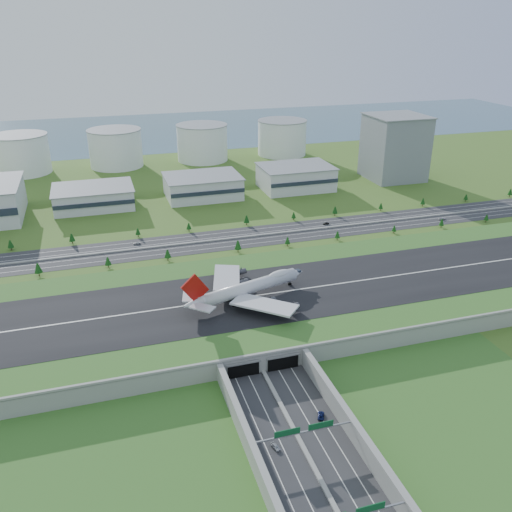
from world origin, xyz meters
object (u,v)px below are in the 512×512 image
object	(u,v)px
office_tower	(395,148)
fuel_tank_a	(21,154)
car_7	(137,243)
car_5	(326,223)
boeing_747	(247,288)
car_0	(276,446)
car_2	(321,415)
car_6	(442,219)

from	to	relation	value
office_tower	fuel_tank_a	size ratio (longest dim) A/B	1.10
fuel_tank_a	car_7	bearing A→B (deg)	-67.96
car_5	boeing_747	bearing A→B (deg)	-44.71
boeing_747	car_0	bearing A→B (deg)	-117.12
car_0	car_2	size ratio (longest dim) A/B	0.90
office_tower	car_2	xyz separation A→B (m)	(-188.05, -277.24, -26.68)
car_2	car_7	size ratio (longest dim) A/B	1.05
car_6	car_5	bearing A→B (deg)	78.23
car_0	car_5	world-z (taller)	car_0
office_tower	fuel_tank_a	world-z (taller)	office_tower
car_2	car_7	world-z (taller)	car_2
office_tower	car_5	bearing A→B (deg)	-138.47
car_2	car_5	size ratio (longest dim) A/B	1.17
fuel_tank_a	car_5	size ratio (longest dim) A/B	11.57
car_7	car_5	bearing A→B (deg)	89.68
car_0	car_2	distance (m)	23.24
fuel_tank_a	car_5	bearing A→B (deg)	-44.18
car_0	car_6	distance (m)	258.50
office_tower	car_6	world-z (taller)	office_tower
car_5	car_6	distance (m)	85.18
boeing_747	car_7	bearing A→B (deg)	95.49
fuel_tank_a	boeing_747	bearing A→B (deg)	-67.81
fuel_tank_a	boeing_747	distance (m)	336.67
fuel_tank_a	car_5	world-z (taller)	fuel_tank_a
fuel_tank_a	car_7	xyz separation A→B (m)	(83.52, -206.34, -16.68)
boeing_747	car_0	size ratio (longest dim) A/B	14.80
car_5	car_2	bearing A→B (deg)	-28.67
car_5	car_6	world-z (taller)	car_6
car_5	car_6	size ratio (longest dim) A/B	0.79
boeing_747	fuel_tank_a	bearing A→B (deg)	95.19
car_2	car_7	bearing A→B (deg)	-50.69
car_5	car_6	xyz separation A→B (m)	(83.74, -15.59, 0.05)
office_tower	car_5	size ratio (longest dim) A/B	12.72
car_2	car_6	distance (m)	236.50
office_tower	car_6	size ratio (longest dim) A/B	10.03
office_tower	fuel_tank_a	bearing A→B (deg)	160.23
office_tower	car_2	size ratio (longest dim) A/B	10.91
boeing_747	car_6	bearing A→B (deg)	10.14
boeing_747	car_0	distance (m)	92.91
boeing_747	car_5	xyz separation A→B (m)	(87.35, 103.26, -13.23)
boeing_747	car_2	world-z (taller)	boeing_747
car_2	car_7	distance (m)	192.10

